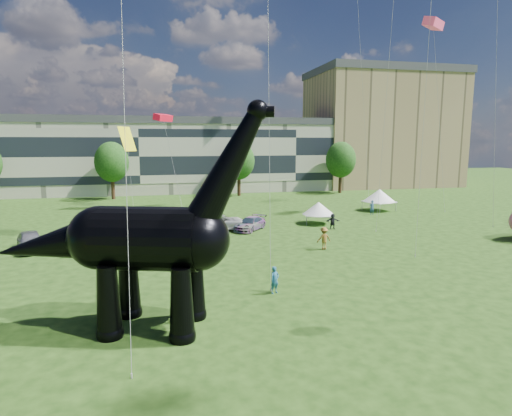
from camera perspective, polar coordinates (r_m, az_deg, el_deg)
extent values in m
plane|color=#16330C|center=(19.44, 2.73, -18.51)|extent=(220.00, 220.00, 0.00)
cube|color=beige|center=(78.77, -15.11, 6.42)|extent=(78.00, 11.00, 12.00)
cube|color=tan|center=(93.06, 16.34, 9.78)|extent=(28.00, 18.00, 22.00)
cylinder|color=#382314|center=(70.42, -18.52, 2.42)|extent=(0.56, 0.56, 3.20)
ellipsoid|color=#14380F|center=(70.08, -18.71, 6.26)|extent=(5.20, 5.20, 6.24)
cylinder|color=#382314|center=(71.15, -2.28, 2.93)|extent=(0.56, 0.56, 3.20)
ellipsoid|color=#14380F|center=(70.82, -2.30, 6.73)|extent=(5.20, 5.20, 6.24)
cylinder|color=#382314|center=(76.42, 11.14, 3.18)|extent=(0.56, 0.56, 3.20)
ellipsoid|color=#14380F|center=(76.12, 11.25, 6.72)|extent=(5.20, 5.20, 6.24)
cone|color=black|center=(21.03, -19.08, -11.78)|extent=(1.47, 1.47, 3.39)
sphere|color=black|center=(21.59, -18.88, -15.50)|extent=(1.24, 1.24, 1.24)
cone|color=black|center=(23.19, -16.59, -9.71)|extent=(1.47, 1.47, 3.39)
sphere|color=black|center=(23.70, -16.43, -13.14)|extent=(1.24, 1.24, 1.24)
cone|color=black|center=(19.95, -9.90, -12.55)|extent=(1.47, 1.47, 3.39)
sphere|color=black|center=(20.54, -9.78, -16.44)|extent=(1.24, 1.24, 1.24)
cone|color=black|center=(22.21, -8.27, -10.25)|extent=(1.47, 1.47, 3.39)
sphere|color=black|center=(22.74, -8.18, -13.81)|extent=(1.24, 1.24, 1.24)
cylinder|color=black|center=(20.81, -14.08, -3.96)|extent=(5.44, 4.32, 3.06)
sphere|color=black|center=(21.68, -20.05, -3.73)|extent=(3.06, 3.06, 3.06)
sphere|color=black|center=(20.18, -7.66, -4.17)|extent=(2.94, 2.94, 2.94)
cone|color=black|center=(19.45, -3.86, 5.17)|extent=(4.57, 2.88, 5.99)
sphere|color=black|center=(19.30, 0.22, 12.88)|extent=(0.95, 0.95, 0.95)
cylinder|color=black|center=(19.27, 1.25, 12.71)|extent=(0.90, 0.71, 0.50)
cone|color=black|center=(22.83, -25.35, -4.40)|extent=(6.42, 4.04, 3.32)
imported|color=#A9A8AD|center=(40.00, -27.87, -3.91)|extent=(3.37, 5.12, 1.62)
imported|color=gray|center=(36.33, -19.83, -4.65)|extent=(4.85, 2.06, 1.56)
imported|color=silver|center=(43.81, -4.60, -1.89)|extent=(5.74, 2.78, 1.57)
imported|color=#595960|center=(43.48, -0.78, -2.10)|extent=(4.33, 4.77, 1.34)
cube|color=silver|center=(47.28, 8.31, -0.89)|extent=(3.47, 3.47, 0.11)
cone|color=silver|center=(47.16, 8.33, -0.02)|extent=(4.39, 4.39, 1.37)
cylinder|color=#999999|center=(46.08, 6.77, -1.75)|extent=(0.05, 0.05, 1.00)
cylinder|color=#999999|center=(46.18, 9.94, -1.80)|extent=(0.05, 0.05, 1.00)
cylinder|color=#999999|center=(48.59, 6.74, -1.20)|extent=(0.05, 0.05, 1.00)
cylinder|color=#999999|center=(48.69, 9.75, -1.25)|extent=(0.05, 0.05, 1.00)
cube|color=white|center=(57.87, 16.09, 0.80)|extent=(4.11, 4.11, 0.13)
cone|color=white|center=(57.76, 16.13, 1.64)|extent=(5.21, 5.21, 1.60)
cylinder|color=#999999|center=(55.86, 16.19, -0.09)|extent=(0.06, 0.06, 1.18)
cylinder|color=#999999|center=(58.12, 18.15, 0.16)|extent=(0.06, 0.06, 1.18)
cylinder|color=#999999|center=(57.85, 13.97, 0.30)|extent=(0.06, 0.06, 1.18)
cylinder|color=#999999|center=(60.04, 15.95, 0.52)|extent=(0.06, 0.06, 1.18)
imported|color=#345C83|center=(54.47, 15.20, 0.06)|extent=(0.72, 0.54, 1.80)
imported|color=#245E84|center=(25.70, 2.51, -9.56)|extent=(0.71, 0.61, 1.64)
imported|color=#462B62|center=(46.97, -6.59, -1.13)|extent=(0.78, 1.06, 1.67)
imported|color=black|center=(44.72, 10.19, -1.76)|extent=(1.53, 0.61, 1.61)
imported|color=#346D2B|center=(34.96, -20.53, -5.09)|extent=(1.04, 1.03, 1.70)
imported|color=olive|center=(36.19, 9.05, -4.01)|extent=(1.27, 0.80, 1.88)
cube|color=red|center=(47.96, -12.29, 11.70)|extent=(2.21, 2.35, 0.86)
cube|color=#EC4169|center=(62.47, 22.58, 21.76)|extent=(3.72, 3.36, 1.36)
plane|color=yellow|center=(60.68, -16.80, 8.81)|extent=(2.81, 3.44, 3.27)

